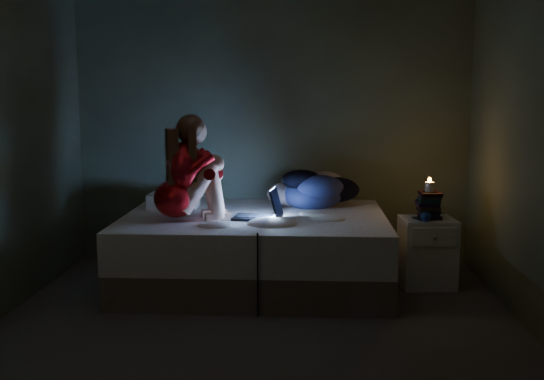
# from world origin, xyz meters

# --- Properties ---
(floor) EXTENTS (3.60, 3.80, 0.02)m
(floor) POSITION_xyz_m (0.00, 0.00, -0.01)
(floor) COLOR #4E4845
(floor) RESTS_ON ground
(wall_back) EXTENTS (3.60, 0.02, 2.60)m
(wall_back) POSITION_xyz_m (0.00, 1.91, 1.30)
(wall_back) COLOR #3B3F31
(wall_back) RESTS_ON ground
(wall_front) EXTENTS (3.60, 0.02, 2.60)m
(wall_front) POSITION_xyz_m (0.00, -1.91, 1.30)
(wall_front) COLOR #3B3F31
(wall_front) RESTS_ON ground
(bed) EXTENTS (2.11, 1.58, 0.58)m
(bed) POSITION_xyz_m (-0.09, 1.10, 0.29)
(bed) COLOR beige
(bed) RESTS_ON ground
(pillow) EXTENTS (0.42, 0.30, 0.12)m
(pillow) POSITION_xyz_m (-0.82, 1.40, 0.64)
(pillow) COLOR white
(pillow) RESTS_ON bed
(woman) EXTENTS (0.59, 0.48, 0.83)m
(woman) POSITION_xyz_m (-0.69, 0.82, 0.99)
(woman) COLOR #830202
(woman) RESTS_ON bed
(laptop) EXTENTS (0.40, 0.30, 0.26)m
(laptop) POSITION_xyz_m (-0.07, 0.91, 0.71)
(laptop) COLOR black
(laptop) RESTS_ON bed
(clothes_pile) EXTENTS (0.64, 0.55, 0.34)m
(clothes_pile) POSITION_xyz_m (0.37, 1.49, 0.75)
(clothes_pile) COLOR navy
(clothes_pile) RESTS_ON bed
(nightstand) EXTENTS (0.45, 0.40, 0.56)m
(nightstand) POSITION_xyz_m (1.31, 1.11, 0.28)
(nightstand) COLOR silver
(nightstand) RESTS_ON ground
(book_stack) EXTENTS (0.19, 0.25, 0.23)m
(book_stack) POSITION_xyz_m (1.31, 1.14, 0.67)
(book_stack) COLOR black
(book_stack) RESTS_ON nightstand
(candle) EXTENTS (0.07, 0.07, 0.08)m
(candle) POSITION_xyz_m (1.31, 1.14, 0.83)
(candle) COLOR beige
(candle) RESTS_ON book_stack
(phone) EXTENTS (0.11, 0.15, 0.01)m
(phone) POSITION_xyz_m (1.23, 1.07, 0.57)
(phone) COLOR black
(phone) RESTS_ON nightstand
(blue_orb) EXTENTS (0.08, 0.08, 0.08)m
(blue_orb) POSITION_xyz_m (1.25, 0.98, 0.60)
(blue_orb) COLOR navy
(blue_orb) RESTS_ON nightstand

